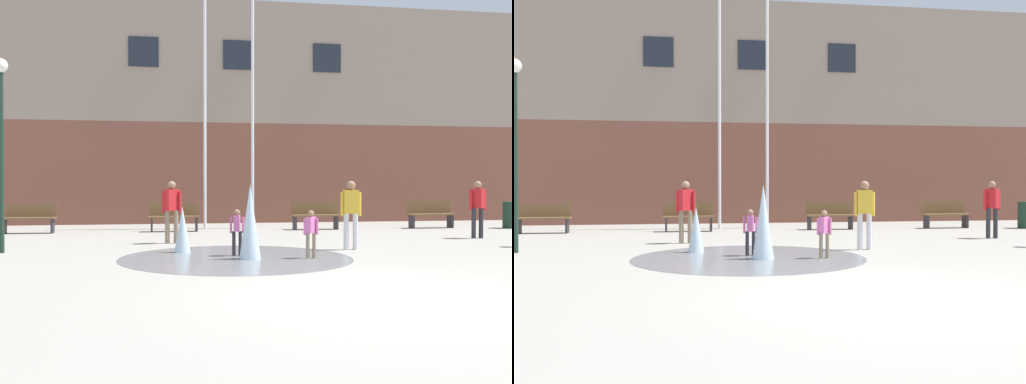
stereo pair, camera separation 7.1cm
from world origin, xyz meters
TOP-DOWN VIEW (x-y plane):
  - ground_plane at (0.00, 0.00)m, footprint 100.00×100.00m
  - library_building at (0.00, 17.76)m, footprint 36.00×6.05m
  - splash_fountain at (-1.53, 4.55)m, footprint 4.81×4.81m
  - park_bench_left_of_flagpoles at (-6.88, 11.33)m, footprint 1.60×0.44m
  - park_bench_under_left_flagpole at (-2.49, 11.30)m, footprint 1.60×0.44m
  - park_bench_center at (2.13, 11.37)m, footprint 1.60×0.44m
  - park_bench_far_right at (6.17, 11.34)m, footprint 1.60×0.44m
  - child_in_fountain at (-1.35, 4.77)m, footprint 0.31×0.23m
  - child_running at (0.09, 4.11)m, footprint 0.31×0.23m
  - adult_watching at (1.40, 5.48)m, footprint 0.50×0.24m
  - adult_in_red at (-2.66, 7.59)m, footprint 0.50×0.37m
  - adult_near_bench at (5.77, 7.60)m, footprint 0.50×0.39m
  - flagpole_left at (-1.41, 12.25)m, footprint 0.80×0.10m
  - flagpole_right at (0.21, 12.25)m, footprint 0.80×0.10m
  - lamp_post_left_lane at (-6.41, 6.14)m, footprint 0.32×0.32m
  - trash_can at (8.83, 10.77)m, footprint 0.56×0.56m

SIDE VIEW (x-z plane):
  - ground_plane at x=0.00m, z-range 0.00..0.00m
  - trash_can at x=8.83m, z-range 0.00..0.90m
  - park_bench_left_of_flagpoles at x=-6.88m, z-range 0.02..0.93m
  - park_bench_under_left_flagpole at x=-2.49m, z-range 0.02..0.93m
  - park_bench_center at x=2.13m, z-range 0.02..0.93m
  - park_bench_far_right at x=6.17m, z-range 0.02..0.93m
  - splash_fountain at x=-1.53m, z-range -0.28..1.24m
  - child_in_fountain at x=-1.35m, z-range 0.09..1.07m
  - child_running at x=0.09m, z-range 0.09..1.07m
  - adult_watching at x=1.40m, z-range 0.14..1.73m
  - adult_in_red at x=-2.66m, z-range 0.14..1.73m
  - adult_near_bench at x=5.77m, z-range 0.14..1.73m
  - lamp_post_left_lane at x=-6.41m, z-range 0.62..4.91m
  - library_building at x=0.00m, z-range 0.00..8.47m
  - flagpole_left at x=-1.41m, z-range 0.25..8.98m
  - flagpole_right at x=0.21m, z-range 0.25..9.41m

